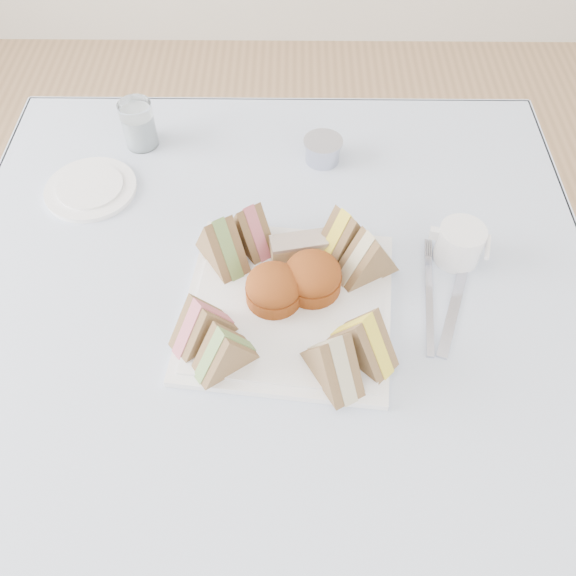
{
  "coord_description": "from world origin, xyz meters",
  "views": [
    {
      "loc": [
        0.03,
        -0.55,
        1.5
      ],
      "look_at": [
        0.02,
        -0.02,
        0.8
      ],
      "focal_mm": 38.0,
      "sensor_mm": 36.0,
      "label": 1
    }
  ],
  "objects_px": {
    "water_glass": "(138,124)",
    "creamer_jug": "(459,244)",
    "serving_plate": "(288,306)",
    "table": "(276,410)"
  },
  "relations": [
    {
      "from": "serving_plate",
      "to": "water_glass",
      "type": "bearing_deg",
      "value": 132.47
    },
    {
      "from": "table",
      "to": "serving_plate",
      "type": "distance_m",
      "value": 0.38
    },
    {
      "from": "water_glass",
      "to": "creamer_jug",
      "type": "height_order",
      "value": "water_glass"
    },
    {
      "from": "serving_plate",
      "to": "creamer_jug",
      "type": "distance_m",
      "value": 0.29
    },
    {
      "from": "table",
      "to": "serving_plate",
      "type": "bearing_deg",
      "value": -32.0
    },
    {
      "from": "table",
      "to": "creamer_jug",
      "type": "distance_m",
      "value": 0.51
    },
    {
      "from": "table",
      "to": "serving_plate",
      "type": "xyz_separation_m",
      "value": [
        0.02,
        -0.02,
        0.38
      ]
    },
    {
      "from": "creamer_jug",
      "to": "water_glass",
      "type": "bearing_deg",
      "value": 167.96
    },
    {
      "from": "table",
      "to": "water_glass",
      "type": "relative_size",
      "value": 10.08
    },
    {
      "from": "serving_plate",
      "to": "creamer_jug",
      "type": "relative_size",
      "value": 4.21
    }
  ]
}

